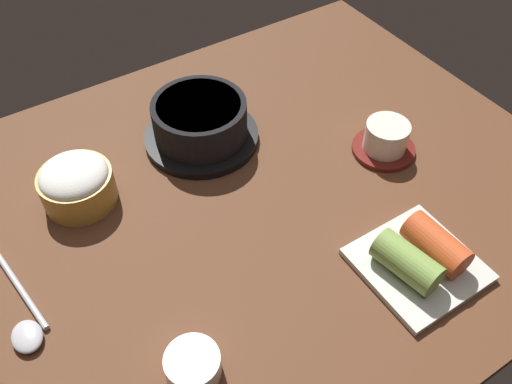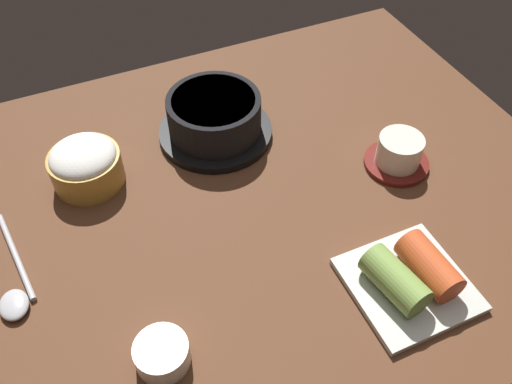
% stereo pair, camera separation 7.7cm
% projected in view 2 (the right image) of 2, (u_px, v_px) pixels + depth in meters
% --- Properties ---
extents(dining_table, '(1.00, 0.76, 0.02)m').
position_uv_depth(dining_table, '(238.00, 205.00, 0.81)').
color(dining_table, '#56331E').
rests_on(dining_table, ground).
extents(stone_pot, '(0.18, 0.18, 0.07)m').
position_uv_depth(stone_pot, '(215.00, 118.00, 0.87)').
color(stone_pot, black).
rests_on(stone_pot, dining_table).
extents(rice_bowl, '(0.11, 0.11, 0.07)m').
position_uv_depth(rice_bowl, '(85.00, 164.00, 0.80)').
color(rice_bowl, '#B78C38').
rests_on(rice_bowl, dining_table).
extents(tea_cup_with_saucer, '(0.10, 0.10, 0.05)m').
position_uv_depth(tea_cup_with_saucer, '(399.00, 153.00, 0.83)').
color(tea_cup_with_saucer, maroon).
rests_on(tea_cup_with_saucer, dining_table).
extents(kimchi_plate, '(0.15, 0.15, 0.05)m').
position_uv_depth(kimchi_plate, '(410.00, 277.00, 0.68)').
color(kimchi_plate, silver).
rests_on(kimchi_plate, dining_table).
extents(side_bowl_near, '(0.06, 0.06, 0.03)m').
position_uv_depth(side_bowl_near, '(162.00, 354.00, 0.62)').
color(side_bowl_near, white).
rests_on(side_bowl_near, dining_table).
extents(spoon, '(0.04, 0.18, 0.01)m').
position_uv_depth(spoon, '(15.00, 288.00, 0.69)').
color(spoon, '#B7B7BC').
rests_on(spoon, dining_table).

